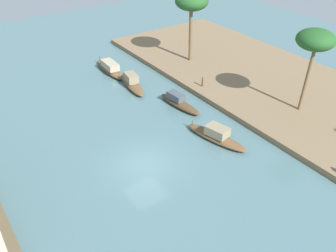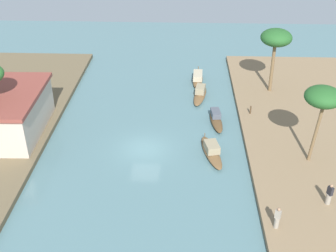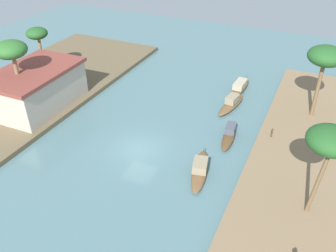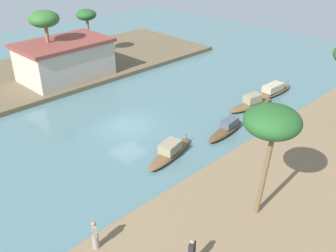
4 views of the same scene
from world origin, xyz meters
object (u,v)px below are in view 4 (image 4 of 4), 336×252
(sampan_midstream, at_px, (274,91))
(palm_tree_left_near, at_px, (272,123))
(person_by_mooring, at_px, (95,236))
(mooring_post, at_px, (272,134))
(sampan_with_tall_canopy, at_px, (251,103))
(palm_tree_right_tall, at_px, (44,21))
(sampan_open_hull, at_px, (170,152))
(riverside_building, at_px, (65,59))
(sampan_with_red_awning, at_px, (226,129))
(palm_tree_right_short, at_px, (86,16))

(sampan_midstream, xyz_separation_m, palm_tree_left_near, (-15.72, -8.76, 5.61))
(person_by_mooring, bearing_deg, mooring_post, -63.18)
(mooring_post, bearing_deg, person_by_mooring, 178.89)
(sampan_midstream, distance_m, sampan_with_tall_canopy, 3.97)
(person_by_mooring, distance_m, palm_tree_right_tall, 24.80)
(sampan_open_hull, xyz_separation_m, riverside_building, (2.42, 17.75, 1.95))
(sampan_with_tall_canopy, relative_size, mooring_post, 6.25)
(palm_tree_left_near, bearing_deg, sampan_open_hull, 82.81)
(sampan_with_red_awning, height_order, riverside_building, riverside_building)
(sampan_open_hull, bearing_deg, sampan_with_tall_canopy, -9.38)
(palm_tree_left_near, relative_size, riverside_building, 0.70)
(sampan_with_red_awning, xyz_separation_m, sampan_with_tall_canopy, (5.31, 1.36, 0.03))
(person_by_mooring, distance_m, mooring_post, 15.31)
(sampan_open_hull, distance_m, sampan_with_red_awning, 5.49)
(sampan_midstream, relative_size, palm_tree_right_tall, 0.76)
(palm_tree_right_short, bearing_deg, sampan_open_hull, -110.39)
(palm_tree_right_tall, height_order, palm_tree_right_short, palm_tree_right_tall)
(palm_tree_right_short, bearing_deg, palm_tree_right_tall, -151.37)
(sampan_midstream, height_order, palm_tree_right_short, palm_tree_right_short)
(riverside_building, bearing_deg, palm_tree_left_near, -99.05)
(sampan_with_red_awning, distance_m, riverside_building, 18.80)
(sampan_open_hull, height_order, palm_tree_right_short, palm_tree_right_short)
(person_by_mooring, distance_m, palm_tree_left_near, 10.09)
(sampan_with_tall_canopy, xyz_separation_m, riverside_building, (-8.34, 17.09, 1.94))
(sampan_open_hull, xyz_separation_m, sampan_with_tall_canopy, (10.76, 0.67, 0.01))
(sampan_open_hull, bearing_deg, riverside_building, 69.30)
(sampan_open_hull, relative_size, palm_tree_right_tall, 0.74)
(sampan_with_red_awning, distance_m, palm_tree_right_short, 23.59)
(sampan_midstream, relative_size, mooring_post, 6.38)
(mooring_post, relative_size, riverside_building, 0.09)
(sampan_midstream, height_order, sampan_with_tall_canopy, sampan_with_tall_canopy)
(sampan_with_red_awning, relative_size, person_by_mooring, 2.80)
(person_by_mooring, bearing_deg, sampan_midstream, -51.00)
(riverside_building, bearing_deg, sampan_midstream, -55.43)
(sampan_with_red_awning, height_order, palm_tree_left_near, palm_tree_left_near)
(mooring_post, xyz_separation_m, palm_tree_left_near, (-7.51, -3.87, 5.19))
(sampan_midstream, height_order, palm_tree_left_near, palm_tree_left_near)
(palm_tree_right_tall, bearing_deg, palm_tree_right_short, 28.63)
(sampan_open_hull, xyz_separation_m, palm_tree_left_near, (-1.00, -7.92, 5.64))
(mooring_post, distance_m, palm_tree_right_tall, 23.69)
(sampan_with_tall_canopy, distance_m, palm_tree_right_short, 22.22)
(sampan_open_hull, distance_m, sampan_with_tall_canopy, 10.78)
(sampan_midstream, bearing_deg, sampan_open_hull, -174.18)
(palm_tree_right_tall, distance_m, palm_tree_right_short, 8.19)
(sampan_with_tall_canopy, height_order, mooring_post, mooring_post)
(palm_tree_left_near, bearing_deg, sampan_with_tall_canopy, 36.15)
(palm_tree_right_tall, distance_m, riverside_building, 4.23)
(person_by_mooring, height_order, mooring_post, person_by_mooring)
(sampan_midstream, height_order, mooring_post, mooring_post)
(sampan_with_tall_canopy, xyz_separation_m, palm_tree_right_tall, (-9.60, 17.69, 5.94))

